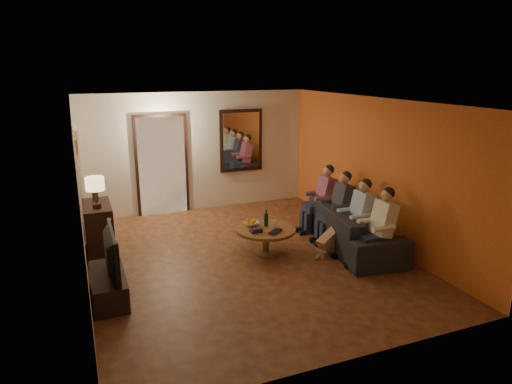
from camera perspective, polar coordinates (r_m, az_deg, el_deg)
name	(u,v)px	position (r m, az deg, el deg)	size (l,w,h in m)	color
floor	(246,258)	(7.76, -1.25, -8.27)	(5.00, 6.00, 0.01)	#421D11
ceiling	(245,101)	(7.12, -1.37, 11.26)	(5.00, 6.00, 0.01)	white
back_wall	(198,152)	(10.13, -7.30, 4.98)	(5.00, 0.02, 2.60)	beige
front_wall	(349,251)	(4.78, 11.54, -7.29)	(5.00, 0.02, 2.60)	beige
left_wall	(80,200)	(6.90, -21.15, -0.92)	(0.02, 6.00, 2.60)	beige
right_wall	(375,171)	(8.51, 14.68, 2.59)	(0.02, 6.00, 2.60)	beige
orange_accent	(375,171)	(8.50, 14.63, 2.59)	(0.01, 6.00, 2.60)	#C75922
kitchen_doorway	(162,166)	(9.99, -11.66, 3.18)	(1.00, 0.06, 2.10)	#FFE0A5
door_trim	(162,166)	(9.98, -11.65, 3.17)	(1.12, 0.04, 2.22)	black
fridge_glimpse	(174,172)	(10.08, -10.23, 2.48)	(0.45, 0.03, 1.70)	silver
mirror_frame	(241,141)	(10.35, -1.89, 6.44)	(1.00, 0.05, 1.40)	black
mirror_glass	(241,141)	(10.32, -1.83, 6.42)	(0.86, 0.02, 1.26)	white
white_door	(81,182)	(9.19, -21.08, 1.20)	(0.06, 0.85, 2.04)	white
framed_art	(76,147)	(8.05, -21.54, 5.30)	(0.03, 0.28, 0.24)	#B28C33
art_canvas	(77,147)	(8.05, -21.43, 5.31)	(0.01, 0.22, 0.18)	brown
dresser	(99,228)	(8.32, -19.05, -4.30)	(0.45, 0.96, 0.85)	black
table_lamp	(96,192)	(7.91, -19.40, -0.05)	(0.30, 0.30, 0.54)	beige
flower_vase	(95,189)	(8.35, -19.53, 0.37)	(0.14, 0.14, 0.44)	#AC1912
tv_stand	(109,286)	(6.76, -17.95, -11.12)	(0.45, 1.11, 0.37)	black
tv	(105,253)	(6.55, -18.31, -7.21)	(0.14, 1.09, 0.63)	black
sofa	(352,226)	(8.34, 11.94, -4.22)	(0.97, 2.48, 0.72)	black
person_a	(379,231)	(7.52, 15.18, -4.71)	(0.60, 0.40, 1.20)	tan
person_b	(358,219)	(7.97, 12.62, -3.37)	(0.60, 0.40, 1.20)	tan
person_c	(339,210)	(8.45, 10.34, -2.17)	(0.60, 0.40, 1.20)	tan
person_d	(323,201)	(8.93, 8.32, -1.10)	(0.60, 0.40, 1.20)	tan
dog	(330,240)	(7.87, 9.21, -5.92)	(0.56, 0.24, 0.56)	#A5774C
coffee_table	(266,241)	(7.88, 1.22, -6.10)	(1.02, 1.02, 0.45)	brown
bowl	(251,224)	(7.92, -0.59, -4.01)	(0.26, 0.26, 0.06)	white
oranges	(251,220)	(7.90, -0.60, -3.54)	(0.20, 0.20, 0.08)	orange
wine_bottle	(266,218)	(7.86, 1.29, -3.22)	(0.07, 0.07, 0.31)	black
wine_glass	(274,223)	(7.90, 2.29, -3.94)	(0.06, 0.06, 0.10)	silver
book_stack	(256,230)	(7.62, 0.00, -4.77)	(0.20, 0.15, 0.07)	black
laptop	(278,232)	(7.60, 2.76, -5.04)	(0.33, 0.21, 0.03)	black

